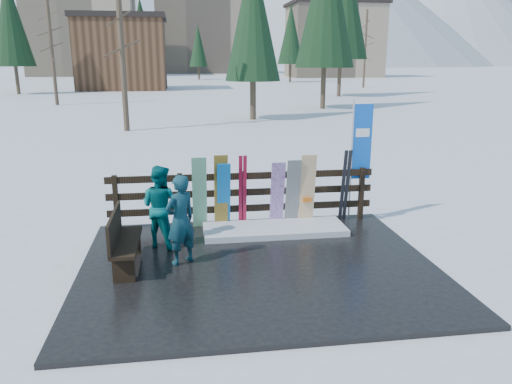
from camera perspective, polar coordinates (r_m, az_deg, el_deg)
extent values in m
plane|color=white|center=(8.67, 0.29, -8.77)|extent=(700.00, 700.00, 0.00)
cube|color=black|center=(8.65, 0.29, -8.52)|extent=(6.00, 5.00, 0.08)
cube|color=black|center=(10.53, -15.70, -1.23)|extent=(0.10, 0.10, 1.15)
cube|color=black|center=(10.44, -8.61, -0.97)|extent=(0.10, 0.10, 1.15)
cube|color=black|center=(10.51, -1.51, -0.70)|extent=(0.10, 0.10, 1.15)
cube|color=black|center=(10.73, 5.40, -0.43)|extent=(0.10, 0.10, 1.15)
cube|color=black|center=(11.11, 11.93, -0.16)|extent=(0.10, 0.10, 1.15)
cube|color=black|center=(10.57, -1.50, -1.88)|extent=(5.60, 0.05, 0.14)
cube|color=black|center=(10.47, -1.51, -0.04)|extent=(5.60, 0.05, 0.14)
cube|color=black|center=(10.39, -1.53, 1.82)|extent=(5.60, 0.05, 0.14)
cube|color=white|center=(10.18, 2.14, -4.27)|extent=(2.87, 1.00, 0.12)
cube|color=black|center=(8.64, -14.58, -5.56)|extent=(0.40, 1.50, 0.06)
cube|color=black|center=(8.17, -14.90, -8.50)|extent=(0.34, 0.06, 0.45)
cube|color=black|center=(9.28, -14.11, -5.58)|extent=(0.34, 0.06, 0.45)
cube|color=black|center=(8.58, -15.89, -3.90)|extent=(0.05, 1.50, 0.50)
cube|color=blue|center=(10.22, -3.71, -0.42)|extent=(0.27, 0.38, 1.41)
cube|color=silver|center=(10.18, -6.47, -0.13)|extent=(0.29, 0.44, 1.55)
cube|color=yellow|center=(10.20, -4.02, 0.01)|extent=(0.28, 0.29, 1.57)
cube|color=silver|center=(10.37, 2.45, -0.23)|extent=(0.29, 0.29, 1.39)
cube|color=black|center=(10.43, 4.21, -0.06)|extent=(0.29, 0.30, 1.43)
cube|color=silver|center=(10.49, 5.89, 0.25)|extent=(0.32, 0.23, 1.52)
cube|color=maroon|center=(10.30, -1.79, 0.08)|extent=(0.07, 0.20, 1.53)
cube|color=maroon|center=(10.31, -1.30, 0.10)|extent=(0.07, 0.20, 1.53)
cube|color=black|center=(10.76, 9.91, 0.67)|extent=(0.08, 0.27, 1.59)
cube|color=black|center=(10.79, 10.37, 0.68)|extent=(0.08, 0.27, 1.59)
cylinder|color=silver|center=(10.91, 10.83, 3.53)|extent=(0.04, 0.04, 2.60)
cube|color=blue|center=(10.91, 12.03, 5.61)|extent=(0.42, 0.02, 1.60)
imported|color=#165858|center=(8.53, -8.63, -3.16)|extent=(0.68, 0.63, 1.56)
imported|color=#045F63|center=(9.38, -10.88, -1.62)|extent=(0.95, 0.90, 1.55)
cube|color=tan|center=(119.80, -19.18, 16.75)|extent=(22.00, 14.00, 18.00)
cube|color=gray|center=(138.24, -5.62, 17.94)|extent=(26.00, 16.00, 22.00)
cube|color=tan|center=(107.53, 8.90, 16.60)|extent=(18.00, 12.00, 14.00)
cube|color=black|center=(108.02, 9.06, 20.47)|extent=(18.90, 12.60, 0.60)
cube|color=brown|center=(63.22, -15.04, 14.87)|extent=(10.00, 8.00, 8.00)
cube|color=black|center=(63.40, -15.31, 18.75)|extent=(10.50, 8.40, 0.60)
cylinder|color=#382B1E|center=(26.05, -15.26, 17.78)|extent=(0.28, 0.28, 10.03)
cone|color=black|center=(30.16, -0.36, 16.92)|extent=(3.27, 3.27, 9.09)
cone|color=black|center=(37.35, 7.92, 18.44)|extent=(4.23, 4.23, 11.76)
cylinder|color=#382B1E|center=(42.99, -22.29, 14.66)|extent=(0.28, 0.28, 8.20)
cone|color=black|center=(50.33, 9.77, 18.74)|extent=(5.07, 5.07, 14.07)
cone|color=black|center=(58.36, -26.10, 15.57)|extent=(4.07, 4.07, 11.29)
cylinder|color=#382B1E|center=(67.00, 12.38, 15.66)|extent=(0.28, 0.28, 9.53)
cone|color=black|center=(68.04, -12.90, 16.05)|extent=(3.80, 3.80, 10.57)
cone|color=black|center=(81.71, 3.97, 16.36)|extent=(4.05, 4.05, 11.25)
cone|color=black|center=(92.91, -6.61, 15.45)|extent=(3.27, 3.27, 9.08)
cone|color=white|center=(384.66, 20.94, 18.67)|extent=(180.00, 180.00, 70.00)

